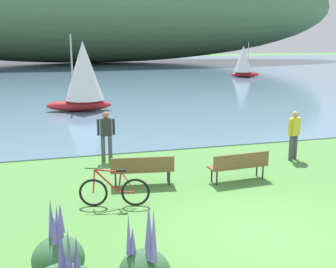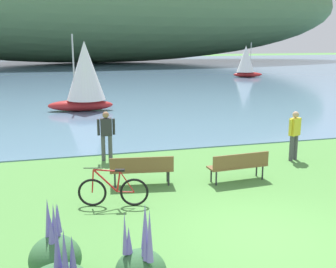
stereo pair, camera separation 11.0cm
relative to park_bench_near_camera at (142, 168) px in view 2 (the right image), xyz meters
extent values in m
plane|color=#518E42|center=(1.99, -3.80, -0.52)|extent=(200.00, 200.00, 0.00)
cube|color=#5B7F9E|center=(1.99, 43.48, -0.50)|extent=(180.00, 80.00, 0.04)
ellipsoid|color=#567A4C|center=(4.96, 63.06, 9.42)|extent=(91.54, 28.00, 19.81)
cube|color=brown|center=(0.01, 0.08, -0.07)|extent=(1.85, 0.73, 0.05)
cube|color=brown|center=(-0.02, -0.13, 0.15)|extent=(1.79, 0.29, 0.40)
cylinder|color=#2D2D33|center=(-0.72, 0.35, -0.30)|extent=(0.05, 0.05, 0.45)
cylinder|color=#2D2D33|center=(0.79, 0.14, -0.30)|extent=(0.05, 0.05, 0.45)
cylinder|color=#2D2D33|center=(-0.77, 0.02, -0.30)|extent=(0.05, 0.05, 0.45)
cylinder|color=#2D2D33|center=(0.74, -0.20, -0.30)|extent=(0.05, 0.05, 0.45)
cube|color=brown|center=(2.81, -0.32, -0.07)|extent=(1.83, 0.62, 0.05)
cube|color=brown|center=(2.83, -0.53, 0.15)|extent=(1.80, 0.18, 0.40)
cylinder|color=#2D2D33|center=(2.04, -0.21, -0.30)|extent=(0.05, 0.05, 0.45)
cylinder|color=#2D2D33|center=(3.56, -0.10, -0.30)|extent=(0.05, 0.05, 0.45)
cylinder|color=#2D2D33|center=(2.06, -0.55, -0.30)|extent=(0.05, 0.05, 0.45)
cylinder|color=#2D2D33|center=(3.59, -0.43, -0.30)|extent=(0.05, 0.05, 0.45)
torus|color=black|center=(-1.50, -1.15, -0.16)|extent=(0.71, 0.23, 0.72)
torus|color=black|center=(-0.49, -1.41, -0.16)|extent=(0.71, 0.23, 0.72)
cylinder|color=red|center=(-1.18, -1.24, 0.15)|extent=(0.60, 0.19, 0.61)
cylinder|color=red|center=(-1.14, -1.25, 0.41)|extent=(0.65, 0.20, 0.09)
cylinder|color=red|center=(-0.86, -1.32, 0.12)|extent=(0.13, 0.07, 0.54)
cylinder|color=red|center=(-0.69, -1.36, -0.15)|extent=(0.42, 0.13, 0.05)
cylinder|color=red|center=(-0.65, -1.37, 0.11)|extent=(0.36, 0.12, 0.56)
cylinder|color=red|center=(-1.48, -1.16, 0.14)|extent=(0.09, 0.06, 0.60)
cube|color=black|center=(-0.82, -1.33, 0.42)|extent=(0.26, 0.16, 0.05)
cylinder|color=black|center=(-1.46, -1.17, 0.48)|extent=(0.47, 0.14, 0.02)
cylinder|color=#4C4C51|center=(-0.76, 2.82, -0.08)|extent=(0.14, 0.14, 0.88)
cylinder|color=#4C4C51|center=(-0.52, 2.81, -0.08)|extent=(0.14, 0.14, 0.88)
cube|color=#2D2D33|center=(-0.64, 2.81, 0.66)|extent=(0.39, 0.24, 0.60)
sphere|color=#9E7051|center=(-0.64, 2.81, 1.08)|extent=(0.22, 0.22, 0.22)
cylinder|color=#2D2D33|center=(-0.90, 2.83, 0.66)|extent=(0.09, 0.09, 0.56)
cylinder|color=#2D2D33|center=(-0.38, 2.80, 0.66)|extent=(0.09, 0.09, 0.56)
cylinder|color=#4C4C51|center=(5.47, 1.11, -0.08)|extent=(0.14, 0.14, 0.88)
cylinder|color=#4C4C51|center=(5.70, 1.20, -0.08)|extent=(0.14, 0.14, 0.88)
cube|color=yellow|center=(5.58, 1.15, 0.66)|extent=(0.44, 0.35, 0.60)
sphere|color=tan|center=(5.58, 1.15, 1.08)|extent=(0.22, 0.22, 0.22)
cylinder|color=yellow|center=(5.34, 1.05, 0.66)|extent=(0.09, 0.09, 0.56)
cylinder|color=yellow|center=(5.82, 1.25, 0.66)|extent=(0.09, 0.09, 0.56)
cylinder|color=#386B3D|center=(-0.98, -5.02, 0.16)|extent=(0.02, 0.02, 0.12)
cone|color=#8470D1|center=(-0.98, -5.02, 0.62)|extent=(0.15, 0.15, 0.81)
cylinder|color=#386B3D|center=(-0.99, -5.41, 0.16)|extent=(0.02, 0.02, 0.12)
cone|color=#8470D1|center=(-0.99, -5.41, 0.66)|extent=(0.12, 0.12, 0.87)
cylinder|color=#386B3D|center=(-1.04, -5.24, 0.16)|extent=(0.02, 0.02, 0.12)
cone|color=#8470D1|center=(-1.04, -5.24, 0.49)|extent=(0.10, 0.10, 0.54)
cylinder|color=#386B3D|center=(-1.26, -5.07, 0.16)|extent=(0.02, 0.02, 0.12)
cone|color=#8470D1|center=(-1.26, -5.07, 0.45)|extent=(0.12, 0.12, 0.47)
cylinder|color=#386B3D|center=(-1.04, -5.35, 0.16)|extent=(0.02, 0.02, 0.12)
cone|color=#8470D1|center=(-1.04, -5.35, 0.64)|extent=(0.09, 0.09, 0.84)
cylinder|color=#386B3D|center=(-1.32, -5.08, 0.16)|extent=(0.02, 0.02, 0.12)
cone|color=#8470D1|center=(-1.32, -5.08, 0.58)|extent=(0.09, 0.09, 0.72)
cone|color=#6B5BB7|center=(-2.26, -5.37, 0.56)|extent=(0.11, 0.11, 0.71)
cone|color=#6B5BB7|center=(-2.37, -5.26, 0.56)|extent=(0.13, 0.13, 0.71)
cone|color=#6B5BB7|center=(-2.15, -5.34, 0.49)|extent=(0.12, 0.12, 0.56)
cylinder|color=#386B3D|center=(-2.37, -5.10, 0.15)|extent=(0.02, 0.02, 0.12)
cone|color=#6B5BB7|center=(-2.37, -5.10, 0.57)|extent=(0.12, 0.12, 0.73)
ellipsoid|color=#386B3D|center=(-2.42, -4.32, -0.12)|extent=(0.90, 0.90, 0.81)
cylinder|color=#386B3D|center=(-2.40, -4.40, 0.18)|extent=(0.02, 0.02, 0.12)
cone|color=#7A6BC6|center=(-2.40, -4.40, 0.59)|extent=(0.12, 0.12, 0.70)
cylinder|color=#386B3D|center=(-2.35, -4.25, 0.18)|extent=(0.02, 0.02, 0.12)
cone|color=#7A6BC6|center=(-2.35, -4.25, 0.56)|extent=(0.10, 0.10, 0.63)
cylinder|color=#386B3D|center=(-2.50, -4.20, 0.18)|extent=(0.02, 0.02, 0.12)
cone|color=#7A6BC6|center=(-2.50, -4.20, 0.60)|extent=(0.13, 0.13, 0.71)
cylinder|color=#386B3D|center=(-2.46, -4.45, 0.18)|extent=(0.02, 0.02, 0.12)
cone|color=#7A6BC6|center=(-2.46, -4.45, 0.48)|extent=(0.12, 0.12, 0.48)
cylinder|color=#386B3D|center=(-2.34, -4.04, 0.18)|extent=(0.02, 0.02, 0.12)
cone|color=#7A6BC6|center=(-2.34, -4.04, 0.51)|extent=(0.12, 0.12, 0.53)
cylinder|color=#386B3D|center=(-2.41, -4.18, 0.18)|extent=(0.02, 0.02, 0.12)
cone|color=#7A6BC6|center=(-2.41, -4.18, 0.50)|extent=(0.15, 0.15, 0.51)
ellipsoid|color=#B22323|center=(18.02, 30.40, -0.21)|extent=(3.23, 1.54, 0.55)
cylinder|color=#B2B2B2|center=(18.25, 30.34, 1.62)|extent=(0.08, 0.08, 3.12)
cone|color=white|center=(17.73, 30.46, 1.47)|extent=(2.21, 2.21, 2.81)
ellipsoid|color=#B22323|center=(-0.86, 13.13, -0.16)|extent=(3.78, 1.44, 0.65)
cylinder|color=#B2B2B2|center=(-1.15, 13.16, 2.01)|extent=(0.09, 0.09, 3.69)
cone|color=white|center=(-0.52, 13.09, 1.82)|extent=(2.42, 2.42, 3.32)
camera|label=1|loc=(-2.37, -11.12, 3.60)|focal=44.66mm
camera|label=2|loc=(-2.27, -11.15, 3.60)|focal=44.66mm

